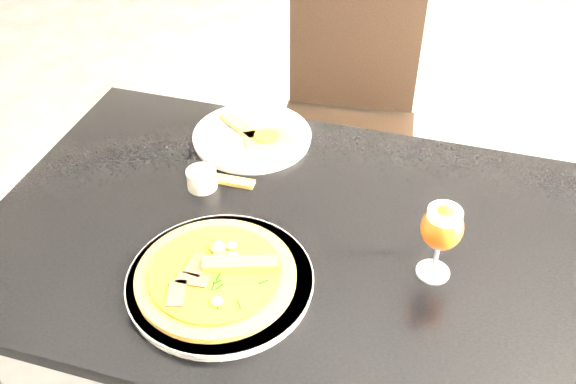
% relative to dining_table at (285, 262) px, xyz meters
% --- Properties ---
extents(dining_table, '(1.28, 0.93, 0.75)m').
position_rel_dining_table_xyz_m(dining_table, '(0.00, 0.00, 0.00)').
color(dining_table, black).
rests_on(dining_table, ground).
extents(chair_far, '(0.43, 0.43, 0.91)m').
position_rel_dining_table_xyz_m(chair_far, '(0.06, 0.78, -0.16)').
color(chair_far, black).
rests_on(chair_far, ground).
extents(plate_main, '(0.38, 0.38, 0.02)m').
position_rel_dining_table_xyz_m(plate_main, '(-0.09, -0.16, 0.10)').
color(plate_main, white).
rests_on(plate_main, dining_table).
extents(pizza, '(0.29, 0.29, 0.03)m').
position_rel_dining_table_xyz_m(pizza, '(-0.10, -0.16, 0.12)').
color(pizza, olive).
rests_on(pizza, plate_main).
extents(plate_second, '(0.36, 0.36, 0.01)m').
position_rel_dining_table_xyz_m(plate_second, '(-0.13, 0.30, 0.10)').
color(plate_second, white).
rests_on(plate_second, dining_table).
extents(crust_scraps, '(0.19, 0.15, 0.01)m').
position_rel_dining_table_xyz_m(crust_scraps, '(-0.12, 0.29, 0.11)').
color(crust_scraps, olive).
rests_on(crust_scraps, plate_second).
extents(loose_crust, '(0.11, 0.04, 0.01)m').
position_rel_dining_table_xyz_m(loose_crust, '(-0.15, 0.13, 0.09)').
color(loose_crust, olive).
rests_on(loose_crust, dining_table).
extents(sauce_cup, '(0.06, 0.06, 0.04)m').
position_rel_dining_table_xyz_m(sauce_cup, '(-0.20, 0.11, 0.11)').
color(sauce_cup, silver).
rests_on(sauce_cup, dining_table).
extents(beer_glass, '(0.08, 0.08, 0.16)m').
position_rel_dining_table_xyz_m(beer_glass, '(0.29, -0.06, 0.20)').
color(beer_glass, '#B7BAC0').
rests_on(beer_glass, dining_table).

